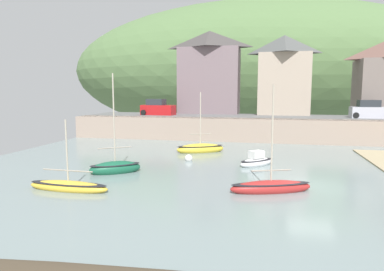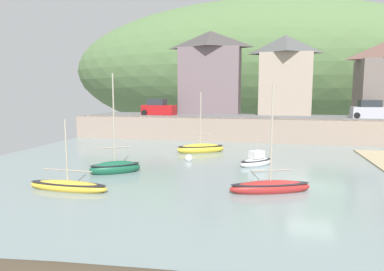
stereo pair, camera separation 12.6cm
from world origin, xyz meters
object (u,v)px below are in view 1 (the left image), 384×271
Objects in this scene: dinghy_open_wooden at (115,168)px; parked_car_by_wall at (370,111)px; waterfront_building_left at (209,72)px; sailboat_nearest_shore at (256,161)px; waterfront_building_centre at (284,74)px; mooring_buoy at (189,158)px; sailboat_blue_trim at (200,148)px; sailboat_white_hull at (68,186)px; parked_car_near_slipway at (158,108)px; fishing_boat_green at (271,187)px.

dinghy_open_wooden is 28.84m from parked_car_by_wall.
waterfront_building_left reaches higher than sailboat_nearest_shore.
waterfront_building_centre is 22.38m from mooring_buoy.
waterfront_building_centre reaches higher than mooring_buoy.
sailboat_blue_trim is 1.17× the size of sailboat_white_hull.
waterfront_building_centre is 2.36× the size of parked_car_by_wall.
mooring_buoy is (7.36, -15.28, -3.03)m from parked_car_near_slipway.
waterfront_building_left is 21.26m from mooring_buoy.
waterfront_building_left is 2.48× the size of parked_car_near_slipway.
sailboat_white_hull is 10.23m from mooring_buoy.
waterfront_building_left is at bearing 63.07° from sailboat_nearest_shore.
fishing_boat_green is 10.76m from sailboat_white_hull.
waterfront_building_left is at bearing 94.98° from mooring_buoy.
waterfront_building_centre is at bearing 68.66° from sailboat_white_hull.
fishing_boat_green is at bearing -49.84° from mooring_buoy.
mooring_buoy is at bearing 109.94° from fishing_boat_green.
sailboat_blue_trim is 13.90m from sailboat_white_hull.
sailboat_nearest_shore is 6.70m from sailboat_blue_trim.
parked_car_by_wall is (9.00, -4.50, -4.15)m from waterfront_building_centre.
waterfront_building_left is 1.95× the size of sailboat_blue_trim.
parked_car_by_wall is (21.14, 24.46, 2.97)m from sailboat_white_hull.
mooring_buoy is (-0.16, -3.91, -0.14)m from sailboat_blue_trim.
dinghy_open_wooden is at bearing -140.53° from sailboat_blue_trim.
dinghy_open_wooden reaches higher than sailboat_blue_trim.
dinghy_open_wooden is 1.55× the size of parked_car_near_slipway.
waterfront_building_centre is at bearing 66.44° from fishing_boat_green.
sailboat_blue_trim is at bearing 71.81° from sailboat_white_hull.
waterfront_building_left is 25.84m from dinghy_open_wooden.
sailboat_nearest_shore is 0.59× the size of sailboat_white_hull.
sailboat_blue_trim is at bearing 97.81° from fishing_boat_green.
parked_car_by_wall is (10.57, 22.46, 2.92)m from fishing_boat_green.
fishing_boat_green is at bearing -73.89° from waterfront_building_left.
waterfront_building_centre is 32.20m from sailboat_white_hull.
dinghy_open_wooden reaches higher than parked_car_near_slipway.
fishing_boat_green is 9.73× the size of mooring_buoy.
waterfront_building_centre is 21.73m from sailboat_nearest_shore.
waterfront_building_left is 1.09× the size of waterfront_building_centre.
parked_car_near_slipway is at bearing 115.74° from mooring_buoy.
mooring_buoy is (-6.06, 7.19, -0.10)m from fishing_boat_green.
sailboat_nearest_shore is 0.50× the size of sailboat_blue_trim.
waterfront_building_left is at bearing 85.92° from sailboat_white_hull.
sailboat_white_hull is at bearing 170.50° from fishing_boat_green.
sailboat_blue_trim is (-4.95, 4.52, 0.02)m from sailboat_nearest_shore.
sailboat_blue_trim is 3.91m from mooring_buoy.
parked_car_near_slipway is (-5.64, -4.50, -4.57)m from waterfront_building_left.
sailboat_white_hull reaches higher than sailboat_nearest_shore.
waterfront_building_centre is at bearing 68.89° from mooring_buoy.
parked_car_by_wall is (18.36, -4.50, -4.57)m from waterfront_building_left.
sailboat_white_hull is 1.12× the size of parked_car_by_wall.
sailboat_nearest_shore is 0.64× the size of parked_car_near_slipway.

